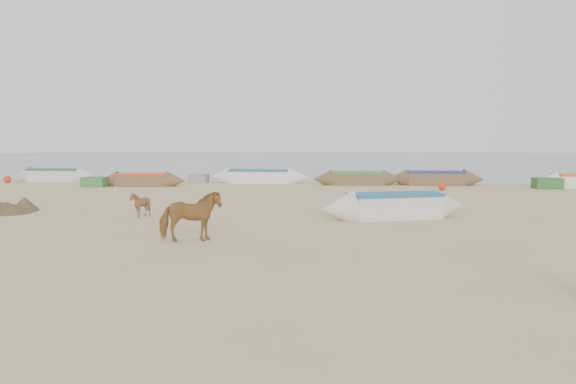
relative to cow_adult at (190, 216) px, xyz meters
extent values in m
plane|color=tan|center=(2.23, 0.44, -0.70)|extent=(140.00, 140.00, 0.00)
plane|color=slate|center=(2.23, 82.44, -0.70)|extent=(160.00, 160.00, 0.00)
imported|color=olive|center=(0.00, 0.00, 0.00)|extent=(1.83, 1.29, 1.41)
imported|color=brown|center=(-3.22, 4.74, -0.23)|extent=(1.11, 1.08, 0.94)
cube|color=#316E33|center=(-11.10, 18.06, -0.40)|extent=(1.40, 1.20, 0.60)
sphere|color=red|center=(9.64, 17.52, -0.48)|extent=(0.44, 0.44, 0.44)
cube|color=gray|center=(-5.71, 22.12, -0.42)|extent=(1.20, 1.10, 0.56)
cube|color=#2C5E2A|center=(16.00, 19.42, -0.38)|extent=(1.50, 1.20, 0.64)
sphere|color=red|center=(-18.43, 20.52, -0.46)|extent=(0.48, 0.48, 0.48)
camera|label=1|loc=(4.26, -14.88, 2.02)|focal=35.00mm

